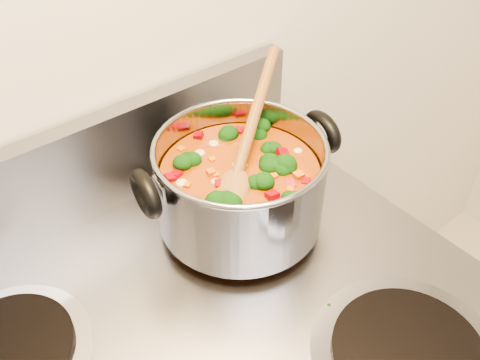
% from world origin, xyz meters
% --- Properties ---
extents(stockpot, '(0.31, 0.24, 0.15)m').
position_xyz_m(stockpot, '(0.19, 1.31, 1.00)').
color(stockpot, gray).
rests_on(stockpot, electric_range).
extents(wooden_spoon, '(0.27, 0.21, 0.10)m').
position_xyz_m(wooden_spoon, '(0.20, 1.32, 1.05)').
color(wooden_spoon, brown).
rests_on(wooden_spoon, stockpot).
extents(cooktop_crumbs, '(0.27, 0.11, 0.01)m').
position_xyz_m(cooktop_crumbs, '(0.19, 1.40, 0.92)').
color(cooktop_crumbs, black).
rests_on(cooktop_crumbs, electric_range).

